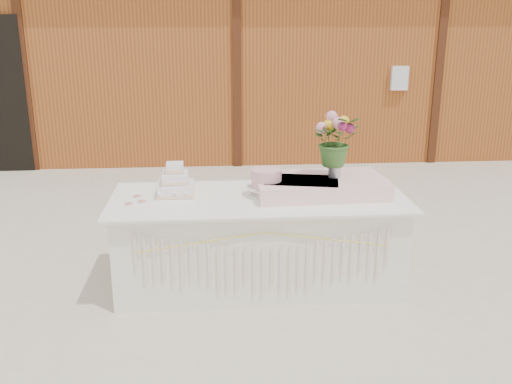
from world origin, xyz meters
TOP-DOWN VIEW (x-y plane):
  - ground at (0.00, 0.00)m, footprint 80.00×80.00m
  - barn at (-0.01, 5.99)m, footprint 12.60×4.60m
  - cake_table at (0.00, -0.00)m, footprint 2.40×1.00m
  - wedding_cake at (-0.67, 0.12)m, footprint 0.30×0.30m
  - pink_cake_stand at (0.06, 0.02)m, footprint 0.31×0.31m
  - satin_runner at (0.51, 0.06)m, footprint 1.09×0.66m
  - flower_vase at (0.63, 0.08)m, footprint 0.11×0.11m
  - bouquet at (0.63, 0.08)m, footprint 0.41×0.36m
  - loose_flowers at (-1.00, 0.01)m, footprint 0.23×0.35m

SIDE VIEW (x-z plane):
  - ground at x=0.00m, z-range 0.00..0.00m
  - cake_table at x=0.00m, z-range 0.00..0.77m
  - loose_flowers at x=-1.00m, z-range 0.77..0.79m
  - satin_runner at x=0.51m, z-range 0.77..0.90m
  - wedding_cake at x=-0.67m, z-range 0.73..0.99m
  - pink_cake_stand at x=0.06m, z-range 0.78..1.01m
  - flower_vase at x=0.63m, z-range 0.90..1.05m
  - bouquet at x=0.63m, z-range 1.05..1.47m
  - barn at x=-0.01m, z-range 0.03..3.33m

